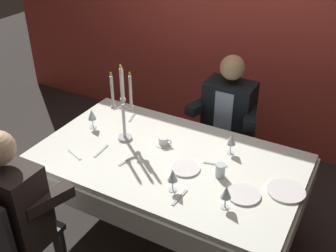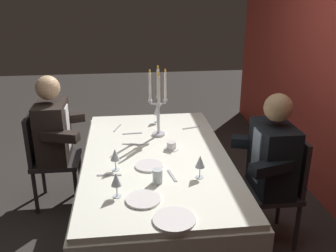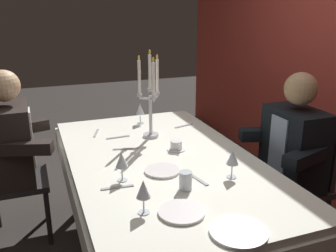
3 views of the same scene
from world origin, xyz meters
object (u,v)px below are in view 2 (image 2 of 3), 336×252
Objects in this scene: wine_glass_2 at (157,111)px; dinner_plate_2 at (149,166)px; dinner_plate_0 at (143,199)px; seated_diner_0 at (52,131)px; candelabra at (158,105)px; seated_diner_1 at (273,157)px; coffee_cup_0 at (172,146)px; wine_glass_0 at (115,155)px; dining_table at (157,169)px; wine_glass_1 at (200,162)px; water_tumbler_0 at (158,176)px; wine_glass_3 at (116,180)px; dinner_plate_1 at (174,219)px.

dinner_plate_2 is at bearing -8.66° from wine_glass_2.
seated_diner_0 is (-1.25, -0.75, -0.01)m from dinner_plate_0.
dinner_plate_0 is at bearing -10.35° from candelabra.
candelabra is 0.50× the size of seated_diner_1.
wine_glass_0 is at bearing -54.60° from coffee_cup_0.
candelabra reaches higher than dining_table.
wine_glass_1 is 1.68× the size of water_tumbler_0.
candelabra is 1.08m from dinner_plate_0.
candelabra is 3.75× the size of wine_glass_3.
wine_glass_1 is (0.20, 0.33, 0.11)m from dinner_plate_2.
seated_diner_0 reaches higher than wine_glass_3.
wine_glass_2 is 1.24× the size of coffee_cup_0.
dinner_plate_0 is 1.32× the size of wine_glass_3.
wine_glass_0 is 1.02m from seated_diner_0.
dinner_plate_1 is at bearing -26.61° from wine_glass_1.
wine_glass_1 is at bearing 15.51° from coffee_cup_0.
water_tumbler_0 is (-0.21, 0.11, 0.04)m from dinner_plate_0.
candelabra reaches higher than wine_glass_0.
seated_diner_1 is (0.75, 1.77, 0.00)m from seated_diner_0.
candelabra is at bearing 149.49° from wine_glass_0.
wine_glass_3 is at bearing -61.99° from water_tumbler_0.
dining_table is 0.52m from wine_glass_1.
seated_diner_1 is (-0.25, 0.62, -0.12)m from wine_glass_1.
coffee_cup_0 is at bearing -164.49° from wine_glass_1.
dinner_plate_2 is 0.40m from wine_glass_1.
water_tumbler_0 is 0.08× the size of seated_diner_1.
candelabra is 0.65m from dinner_plate_2.
wine_glass_1 reaches higher than coffee_cup_0.
wine_glass_1 is 0.68m from seated_diner_1.
wine_glass_1 is (-0.47, 0.24, 0.11)m from dinner_plate_1.
dinner_plate_2 is 0.25m from water_tumbler_0.
water_tumbler_0 is (-0.14, 0.27, -0.07)m from wine_glass_3.
dinner_plate_2 is 1.23× the size of wine_glass_2.
wine_glass_3 is (0.35, 0.01, 0.00)m from wine_glass_0.
dinner_plate_0 is at bearing -8.58° from wine_glass_2.
dinner_plate_1 and dinner_plate_2 have the same top height.
candelabra is at bearing -122.59° from seated_diner_1.
wine_glass_1 is 0.51m from coffee_cup_0.
dinner_plate_0 is 1.64× the size of coffee_cup_0.
dining_table is 0.90m from seated_diner_1.
seated_diner_0 reaches higher than dinner_plate_2.
dining_table is at bearing 123.69° from wine_glass_0.
wine_glass_3 is at bearing -111.93° from dinner_plate_0.
dinner_plate_1 reaches higher than dining_table.
coffee_cup_0 reaches higher than dining_table.
dinner_plate_2 is at bearing 96.39° from wine_glass_0.
wine_glass_2 is 0.13× the size of seated_diner_1.
dinner_plate_1 is at bearing 47.90° from wine_glass_3.
wine_glass_1 is at bearing 108.05° from wine_glass_3.
candelabra is at bearing -2.83° from wine_glass_2.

